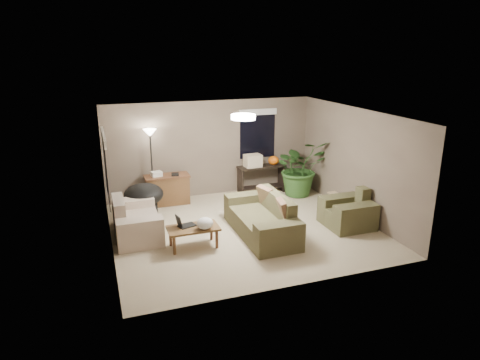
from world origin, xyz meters
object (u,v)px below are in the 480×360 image
object	(u,v)px
desk	(168,190)
cat_scratching_post	(333,204)
console_table	(261,177)
loveseat	(135,222)
armchair	(348,213)
floor_lamp	(150,142)
main_sofa	(263,221)
coffee_table	(193,230)
houseplant	(300,173)
papasan_chair	(144,198)

from	to	relation	value
desk	cat_scratching_post	xyz separation A→B (m)	(3.60, -1.91, -0.16)
desk	console_table	world-z (taller)	same
desk	cat_scratching_post	size ratio (longest dim) A/B	2.20
loveseat	console_table	bearing A→B (deg)	26.26
armchair	cat_scratching_post	xyz separation A→B (m)	(0.10, 0.81, -0.08)
console_table	floor_lamp	xyz separation A→B (m)	(-2.90, 0.05, 1.16)
console_table	cat_scratching_post	world-z (taller)	console_table
desk	cat_scratching_post	distance (m)	4.08
console_table	main_sofa	bearing A→B (deg)	-111.28
armchair	cat_scratching_post	distance (m)	0.82
armchair	floor_lamp	size ratio (longest dim) A/B	0.52
armchair	coffee_table	bearing A→B (deg)	178.50
floor_lamp	console_table	bearing A→B (deg)	-1.06
console_table	coffee_table	bearing A→B (deg)	-133.22
houseplant	main_sofa	bearing A→B (deg)	-132.76
main_sofa	armchair	world-z (taller)	same
desk	papasan_chair	distance (m)	0.97
floor_lamp	main_sofa	bearing A→B (deg)	-53.68
coffee_table	houseplant	bearing A→B (deg)	32.54
armchair	coffee_table	distance (m)	3.46
desk	houseplant	bearing A→B (deg)	-7.30
floor_lamp	cat_scratching_post	distance (m)	4.64
armchair	houseplant	distance (m)	2.29
papasan_chair	coffee_table	bearing A→B (deg)	-69.86
main_sofa	houseplant	world-z (taller)	houseplant
floor_lamp	cat_scratching_post	bearing A→B (deg)	-27.16
desk	cat_scratching_post	world-z (taller)	desk
coffee_table	floor_lamp	bearing A→B (deg)	97.82
armchair	coffee_table	xyz separation A→B (m)	(-3.46, 0.09, 0.06)
loveseat	floor_lamp	bearing A→B (deg)	70.34
loveseat	papasan_chair	bearing A→B (deg)	72.45
desk	houseplant	size ratio (longest dim) A/B	0.73
loveseat	coffee_table	distance (m)	1.38
main_sofa	desk	size ratio (longest dim) A/B	2.00
loveseat	desk	bearing A→B (deg)	59.89
main_sofa	armchair	bearing A→B (deg)	-6.87
armchair	main_sofa	bearing A→B (deg)	173.13
coffee_table	cat_scratching_post	distance (m)	3.63
main_sofa	houseplant	distance (m)	2.79
loveseat	desk	xyz separation A→B (m)	(0.98, 1.69, 0.08)
desk	papasan_chair	bearing A→B (deg)	-133.63
armchair	floor_lamp	world-z (taller)	floor_lamp
loveseat	houseplant	xyz separation A→B (m)	(4.43, 1.24, 0.29)
armchair	desk	world-z (taller)	armchair
loveseat	armchair	distance (m)	4.59
coffee_table	console_table	distance (m)	3.68
loveseat	papasan_chair	distance (m)	1.05
coffee_table	console_table	bearing A→B (deg)	46.78
houseplant	cat_scratching_post	distance (m)	1.52
coffee_table	desk	distance (m)	2.62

